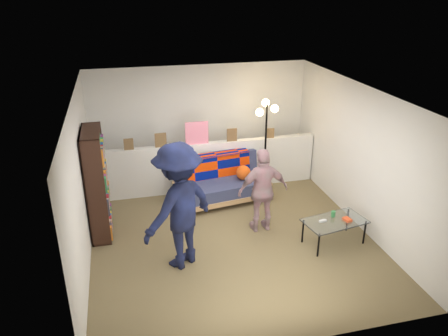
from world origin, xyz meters
name	(u,v)px	position (x,y,z in m)	size (l,w,h in m)	color
ground	(230,234)	(0.00, 0.00, 0.00)	(5.00, 5.00, 0.00)	brown
room_shell	(223,131)	(0.00, 0.47, 1.67)	(4.60, 5.05, 2.45)	silver
half_wall_ledge	(207,166)	(0.00, 1.80, 0.50)	(4.45, 0.15, 1.00)	silver
ledge_decor	(196,136)	(-0.23, 1.78, 1.18)	(2.97, 0.02, 0.45)	brown
futon_sofa	(222,183)	(0.17, 1.27, 0.35)	(1.87, 1.08, 0.76)	tan
bookshelf	(97,187)	(-2.08, 0.60, 0.84)	(0.30, 0.90, 1.81)	black
coffee_table	(335,222)	(1.57, -0.64, 0.39)	(1.07, 0.71, 0.51)	black
floor_lamp	(266,127)	(1.12, 1.54, 1.31)	(0.42, 0.33, 1.85)	black
person_left	(179,206)	(-0.91, -0.58, 0.96)	(1.24, 0.71, 1.92)	black
person_right	(263,191)	(0.58, 0.05, 0.73)	(0.86, 0.36, 1.46)	pink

